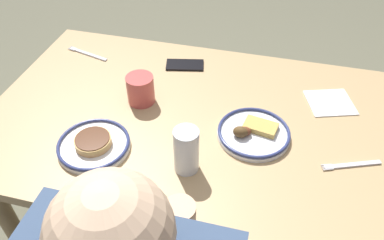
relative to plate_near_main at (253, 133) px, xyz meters
name	(u,v)px	position (x,y,z in m)	size (l,w,h in m)	color
ground_plane	(200,237)	(0.17, -0.04, -0.73)	(6.00, 6.00, 0.00)	#66664F
dining_table	(203,138)	(0.17, -0.04, -0.10)	(1.44, 0.86, 0.72)	tan
plate_near_main	(253,133)	(0.00, 0.00, 0.00)	(0.23, 0.23, 0.05)	silver
plate_center_pancakes	(94,144)	(0.46, 0.17, 0.00)	(0.22, 0.22, 0.04)	white
coffee_mug	(140,89)	(0.40, -0.08, 0.04)	(0.10, 0.11, 0.10)	#BF4C47
drinking_glass	(185,152)	(0.17, 0.18, 0.05)	(0.07, 0.07, 0.14)	silver
cell_phone	(185,65)	(0.31, -0.32, -0.01)	(0.14, 0.07, 0.01)	black
paper_napkin	(330,103)	(-0.24, -0.23, -0.01)	(0.15, 0.14, 0.00)	white
fork_near	(351,165)	(-0.29, 0.05, -0.01)	(0.17, 0.08, 0.01)	silver
fork_far	(87,54)	(0.71, -0.30, -0.01)	(0.19, 0.06, 0.01)	silver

